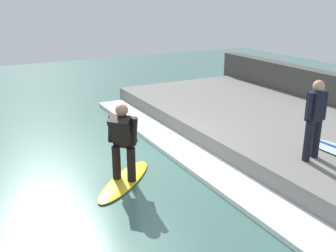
{
  "coord_description": "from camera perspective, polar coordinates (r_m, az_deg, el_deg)",
  "views": [
    {
      "loc": [
        -3.02,
        -7.13,
        3.43
      ],
      "look_at": [
        0.77,
        0.0,
        0.7
      ],
      "focal_mm": 42.0,
      "sensor_mm": 36.0,
      "label": 1
    }
  ],
  "objects": [
    {
      "name": "ground_plane",
      "position": [
        8.47,
        -4.64,
        -5.28
      ],
      "size": [
        28.0,
        28.0,
        0.0
      ],
      "primitive_type": "plane",
      "color": "#426B60"
    },
    {
      "name": "concrete_ledge",
      "position": [
        10.35,
        14.81,
        0.0
      ],
      "size": [
        4.4,
        9.83,
        0.45
      ],
      "primitive_type": "cube",
      "color": "slate",
      "rests_on": "ground_plane"
    },
    {
      "name": "wave_foam_crest",
      "position": [
        8.92,
        2.13,
        -3.59
      ],
      "size": [
        0.84,
        9.34,
        0.1
      ],
      "primitive_type": "cube",
      "color": "white",
      "rests_on": "ground_plane"
    },
    {
      "name": "surfboard_riding",
      "position": [
        7.64,
        -6.33,
        -7.86
      ],
      "size": [
        1.75,
        1.68,
        0.06
      ],
      "color": "yellow",
      "rests_on": "ground_plane"
    },
    {
      "name": "surfer_riding",
      "position": [
        7.3,
        -6.57,
        -1.82
      ],
      "size": [
        0.6,
        0.6,
        1.5
      ],
      "color": "black",
      "rests_on": "surfboard_riding"
    },
    {
      "name": "surfer_waiting_near",
      "position": [
        7.68,
        20.56,
        1.4
      ],
      "size": [
        0.5,
        0.27,
        1.51
      ],
      "color": "black",
      "rests_on": "concrete_ledge"
    }
  ]
}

